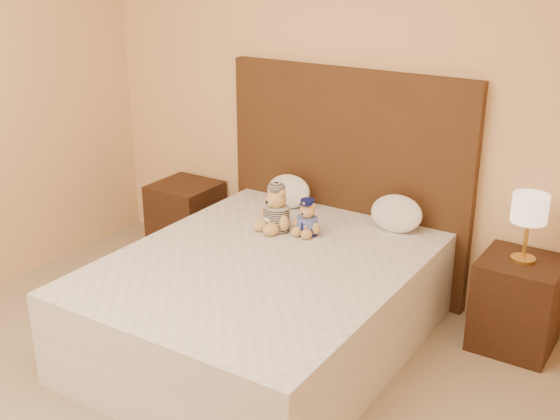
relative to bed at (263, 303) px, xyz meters
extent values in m
cube|color=#EFBD82|center=(0.00, 1.05, 1.07)|extent=(4.00, 0.04, 2.70)
cube|color=white|center=(0.00, 0.00, -0.13)|extent=(1.60, 2.00, 0.30)
cube|color=silver|center=(0.00, 0.00, 0.15)|extent=(1.60, 2.00, 0.25)
cube|color=#442714|center=(0.00, 1.01, 0.47)|extent=(1.75, 0.08, 1.50)
cube|color=#331D10|center=(-1.25, 0.80, 0.00)|extent=(0.45, 0.45, 0.55)
cube|color=#331D10|center=(1.25, 0.80, 0.00)|extent=(0.45, 0.45, 0.55)
cylinder|color=gold|center=(1.25, 0.80, 0.28)|extent=(0.14, 0.14, 0.02)
cylinder|color=gold|center=(1.25, 0.80, 0.41)|extent=(0.02, 0.02, 0.26)
cylinder|color=beige|center=(1.25, 0.80, 0.59)|extent=(0.20, 0.20, 0.16)
ellipsoid|color=white|center=(-0.35, 0.83, 0.39)|extent=(0.33, 0.21, 0.23)
ellipsoid|color=white|center=(0.45, 0.83, 0.40)|extent=(0.34, 0.22, 0.24)
camera|label=1|loc=(2.04, -3.00, 1.97)|focal=45.00mm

